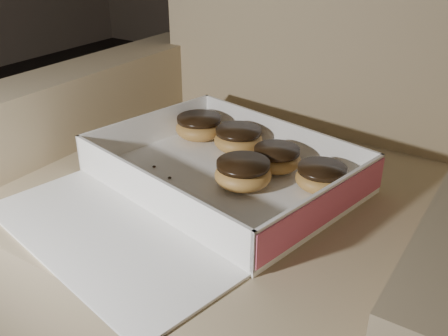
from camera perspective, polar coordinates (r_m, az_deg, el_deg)
floor at (r=1.47m, az=-18.40°, el=-11.71°), size 4.50×4.50×0.00m
armchair at (r=1.04m, az=3.44°, el=-6.54°), size 0.96×0.81×1.00m
bakery_box at (r=0.88m, az=-2.01°, el=-1.83°), size 0.54×0.60×0.07m
donut_a at (r=0.94m, az=6.02°, el=1.10°), size 0.09×0.09×0.05m
donut_b at (r=0.88m, az=11.07°, el=-1.04°), size 0.09×0.09×0.05m
donut_c at (r=1.07m, az=-2.84°, el=4.72°), size 0.10×0.10×0.05m
donut_d at (r=1.01m, az=1.65°, el=3.32°), size 0.10×0.10×0.05m
donut_e at (r=0.88m, az=2.19°, el=-0.62°), size 0.10×0.10×0.05m
crumb_a at (r=0.97m, az=-12.23°, el=-0.06°), size 0.01×0.01×0.00m
crumb_b at (r=0.96m, az=-7.99°, el=0.16°), size 0.01×0.01×0.00m
crumb_c at (r=0.92m, az=-6.24°, el=-1.12°), size 0.01×0.01×0.00m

